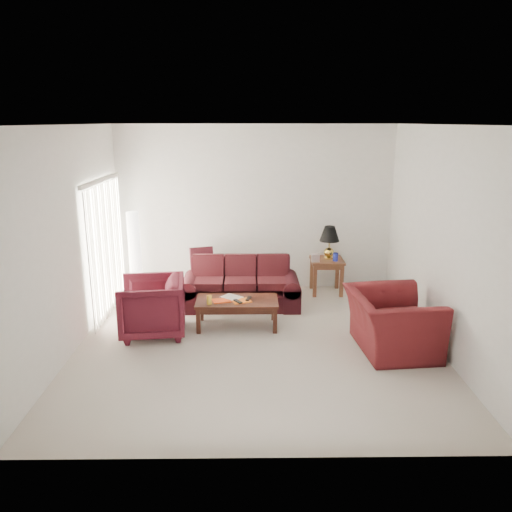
{
  "coord_description": "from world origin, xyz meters",
  "views": [
    {
      "loc": [
        -0.09,
        -6.5,
        3.04
      ],
      "look_at": [
        0.0,
        0.85,
        1.05
      ],
      "focal_mm": 35.0,
      "sensor_mm": 36.0,
      "label": 1
    }
  ],
  "objects": [
    {
      "name": "armchair_left",
      "position": [
        -1.53,
        0.34,
        0.42
      ],
      "size": [
        1.03,
        1.01,
        0.85
      ],
      "primitive_type": "imported",
      "rotation": [
        0.0,
        0.0,
        -1.45
      ],
      "color": "#440F19",
      "rests_on": "ground"
    },
    {
      "name": "throw_pillow",
      "position": [
        -0.96,
        2.13,
        0.66
      ],
      "size": [
        0.45,
        0.31,
        0.42
      ],
      "primitive_type": "cube",
      "rotation": [
        -0.21,
        0.0,
        0.29
      ],
      "color": "black",
      "rests_on": "sofa"
    },
    {
      "name": "magazine_orange",
      "position": [
        -0.22,
        0.53,
        0.44
      ],
      "size": [
        0.32,
        0.28,
        0.02
      ],
      "primitive_type": "cube",
      "rotation": [
        0.0,
        0.0,
        0.34
      ],
      "color": "orange",
      "rests_on": "coffee_table"
    },
    {
      "name": "yellow_glass",
      "position": [
        -0.7,
        0.43,
        0.5
      ],
      "size": [
        0.1,
        0.1,
        0.13
      ],
      "primitive_type": "cylinder",
      "rotation": [
        0.0,
        0.0,
        -0.3
      ],
      "color": "gold",
      "rests_on": "coffee_table"
    },
    {
      "name": "coffee_table",
      "position": [
        -0.29,
        0.6,
        0.22
      ],
      "size": [
        1.36,
        0.94,
        0.43
      ],
      "primitive_type": null,
      "rotation": [
        0.0,
        0.0,
        -0.29
      ],
      "color": "black",
      "rests_on": "ground"
    },
    {
      "name": "blinds",
      "position": [
        -2.42,
        1.3,
        1.08
      ],
      "size": [
        0.1,
        2.0,
        2.16
      ],
      "primitive_type": "cube",
      "color": "silver",
      "rests_on": "ground"
    },
    {
      "name": "end_table",
      "position": [
        1.3,
        2.15,
        0.32
      ],
      "size": [
        0.63,
        0.63,
        0.63
      ],
      "primitive_type": null,
      "rotation": [
        0.0,
        0.0,
        0.09
      ],
      "color": "#58311E",
      "rests_on": "ground"
    },
    {
      "name": "magazine_red",
      "position": [
        -0.52,
        0.55,
        0.44
      ],
      "size": [
        0.31,
        0.26,
        0.02
      ],
      "primitive_type": "cube",
      "rotation": [
        0.0,
        0.0,
        0.26
      ],
      "color": "red",
      "rests_on": "coffee_table"
    },
    {
      "name": "armchair_right",
      "position": [
        1.83,
        -0.22,
        0.4
      ],
      "size": [
        1.19,
        1.33,
        0.8
      ],
      "primitive_type": "imported",
      "rotation": [
        0.0,
        0.0,
        1.66
      ],
      "color": "#4A1114",
      "rests_on": "ground"
    },
    {
      "name": "floor",
      "position": [
        0.0,
        0.0,
        0.0
      ],
      "size": [
        5.0,
        5.0,
        0.0
      ],
      "primitive_type": "plane",
      "color": "beige",
      "rests_on": "ground"
    },
    {
      "name": "blue_canister",
      "position": [
        1.43,
        2.03,
        0.71
      ],
      "size": [
        0.12,
        0.12,
        0.15
      ],
      "primitive_type": "cylinder",
      "rotation": [
        0.0,
        0.0,
        0.41
      ],
      "color": "navy",
      "rests_on": "end_table"
    },
    {
      "name": "remote_b",
      "position": [
        -0.12,
        0.58,
        0.46
      ],
      "size": [
        0.1,
        0.18,
        0.02
      ],
      "primitive_type": "cube",
      "rotation": [
        0.0,
        0.0,
        -0.26
      ],
      "color": "black",
      "rests_on": "coffee_table"
    },
    {
      "name": "table_lamp",
      "position": [
        1.33,
        2.19,
        0.93
      ],
      "size": [
        0.42,
        0.42,
        0.6
      ],
      "primitive_type": null,
      "rotation": [
        0.0,
        0.0,
        -0.21
      ],
      "color": "gold",
      "rests_on": "end_table"
    },
    {
      "name": "clock",
      "position": [
        1.07,
        1.96,
        0.71
      ],
      "size": [
        0.14,
        0.05,
        0.14
      ],
      "primitive_type": "cube",
      "rotation": [
        0.0,
        0.0,
        0.02
      ],
      "color": "silver",
      "rests_on": "end_table"
    },
    {
      "name": "floor_lamp",
      "position": [
        -2.14,
        2.06,
        0.77
      ],
      "size": [
        0.29,
        0.29,
        1.54
      ],
      "primitive_type": null,
      "rotation": [
        0.0,
        0.0,
        0.16
      ],
      "color": "silver",
      "rests_on": "ground"
    },
    {
      "name": "sofa",
      "position": [
        -0.25,
        1.46,
        0.4
      ],
      "size": [
        2.02,
        0.96,
        0.81
      ],
      "primitive_type": null,
      "rotation": [
        0.0,
        0.0,
        -0.05
      ],
      "color": "black",
      "rests_on": "ground"
    },
    {
      "name": "magazine_white",
      "position": [
        -0.37,
        0.68,
        0.44
      ],
      "size": [
        0.37,
        0.35,
        0.02
      ],
      "primitive_type": "cube",
      "rotation": [
        0.0,
        0.0,
        -0.66
      ],
      "color": "beige",
      "rests_on": "coffee_table"
    },
    {
      "name": "picture_frame",
      "position": [
        1.19,
        2.34,
        0.71
      ],
      "size": [
        0.16,
        0.18,
        0.05
      ],
      "primitive_type": "cube",
      "rotation": [
        1.36,
        0.0,
        0.41
      ],
      "color": "silver",
      "rests_on": "end_table"
    },
    {
      "name": "remote_a",
      "position": [
        -0.27,
        0.46,
        0.46
      ],
      "size": [
        0.14,
        0.18,
        0.02
      ],
      "primitive_type": "cube",
      "rotation": [
        0.0,
        0.0,
        0.58
      ],
      "color": "black",
      "rests_on": "coffee_table"
    }
  ]
}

